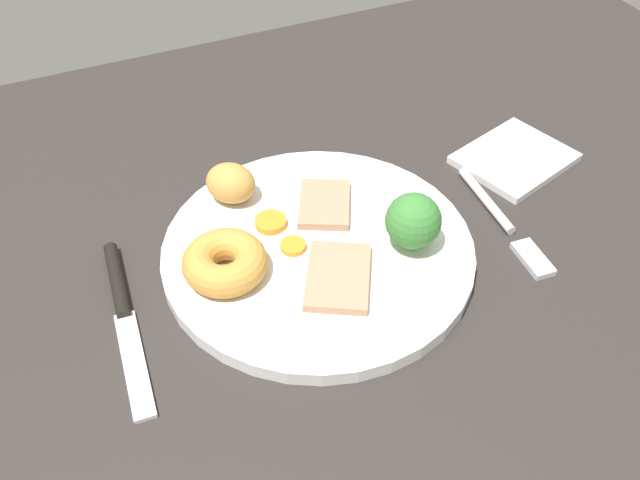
% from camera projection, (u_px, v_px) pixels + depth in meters
% --- Properties ---
extents(dining_table, '(1.20, 0.84, 0.04)m').
position_uv_depth(dining_table, '(331.00, 266.00, 0.64)').
color(dining_table, '#2B2623').
rests_on(dining_table, ground).
extents(dinner_plate, '(0.28, 0.28, 0.01)m').
position_uv_depth(dinner_plate, '(320.00, 254.00, 0.62)').
color(dinner_plate, white).
rests_on(dinner_plate, dining_table).
extents(meat_slice_main, '(0.07, 0.08, 0.01)m').
position_uv_depth(meat_slice_main, '(324.00, 204.00, 0.65)').
color(meat_slice_main, tan).
rests_on(meat_slice_main, dinner_plate).
extents(meat_slice_under, '(0.08, 0.09, 0.01)m').
position_uv_depth(meat_slice_under, '(338.00, 277.00, 0.58)').
color(meat_slice_under, tan).
rests_on(meat_slice_under, dinner_plate).
extents(yorkshire_pudding, '(0.07, 0.07, 0.03)m').
position_uv_depth(yorkshire_pudding, '(225.00, 262.00, 0.58)').
color(yorkshire_pudding, '#C68938').
rests_on(yorkshire_pudding, dinner_plate).
extents(roast_potato_left, '(0.06, 0.06, 0.04)m').
position_uv_depth(roast_potato_left, '(231.00, 183.00, 0.65)').
color(roast_potato_left, '#BC8C42').
rests_on(roast_potato_left, dinner_plate).
extents(carrot_coin_front, '(0.02, 0.02, 0.01)m').
position_uv_depth(carrot_coin_front, '(293.00, 246.00, 0.61)').
color(carrot_coin_front, orange).
rests_on(carrot_coin_front, dinner_plate).
extents(carrot_coin_back, '(0.03, 0.03, 0.01)m').
position_uv_depth(carrot_coin_back, '(271.00, 222.00, 0.63)').
color(carrot_coin_back, orange).
rests_on(carrot_coin_back, dinner_plate).
extents(broccoli_floret, '(0.05, 0.05, 0.05)m').
position_uv_depth(broccoli_floret, '(413.00, 221.00, 0.59)').
color(broccoli_floret, '#8CB766').
rests_on(broccoli_floret, dinner_plate).
extents(fork, '(0.03, 0.15, 0.01)m').
position_uv_depth(fork, '(505.00, 223.00, 0.65)').
color(fork, silver).
rests_on(fork, dining_table).
extents(knife, '(0.03, 0.19, 0.01)m').
position_uv_depth(knife, '(123.00, 309.00, 0.57)').
color(knife, black).
rests_on(knife, dining_table).
extents(folded_napkin, '(0.13, 0.12, 0.01)m').
position_uv_depth(folded_napkin, '(515.00, 158.00, 0.72)').
color(folded_napkin, white).
rests_on(folded_napkin, dining_table).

